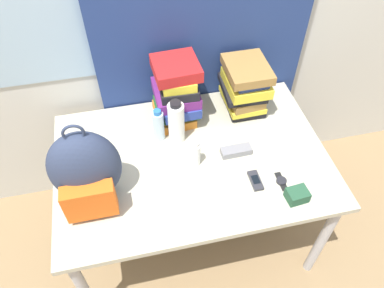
{
  "coord_description": "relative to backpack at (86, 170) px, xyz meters",
  "views": [
    {
      "loc": [
        -0.26,
        -0.69,
        2.11
      ],
      "look_at": [
        0.0,
        0.44,
        0.81
      ],
      "focal_mm": 35.0,
      "sensor_mm": 36.0,
      "label": 1
    }
  ],
  "objects": [
    {
      "name": "water_bottle",
      "position": [
        0.34,
        0.28,
        -0.09
      ],
      "size": [
        0.06,
        0.06,
        0.19
      ],
      "color": "silver",
      "rests_on": "desk"
    },
    {
      "name": "book_stack_center",
      "position": [
        0.83,
        0.41,
        -0.04
      ],
      "size": [
        0.23,
        0.28,
        0.29
      ],
      "color": "black",
      "rests_on": "desk"
    },
    {
      "name": "cell_phone",
      "position": [
        0.73,
        -0.09,
        -0.18
      ],
      "size": [
        0.05,
        0.11,
        0.02
      ],
      "color": "#2D2D33",
      "rests_on": "desk"
    },
    {
      "name": "wall_back",
      "position": [
        0.47,
        0.65,
        0.36
      ],
      "size": [
        6.0,
        0.06,
        2.5
      ],
      "color": "beige",
      "rests_on": "ground_plane"
    },
    {
      "name": "curtain_blue",
      "position": [
        0.64,
        0.59,
        0.36
      ],
      "size": [
        1.12,
        0.04,
        2.5
      ],
      "color": "navy",
      "rests_on": "ground_plane"
    },
    {
      "name": "desk",
      "position": [
        0.48,
        0.12,
        -0.26
      ],
      "size": [
        1.32,
        0.89,
        0.71
      ],
      "color": "#B7B299",
      "rests_on": "ground_plane"
    },
    {
      "name": "camera_pouch",
      "position": [
        0.88,
        -0.22,
        -0.16
      ],
      "size": [
        0.1,
        0.08,
        0.06
      ],
      "color": "#234C33",
      "rests_on": "desk"
    },
    {
      "name": "book_stack_left",
      "position": [
        0.46,
        0.41,
        -0.01
      ],
      "size": [
        0.23,
        0.28,
        0.35
      ],
      "color": "orange",
      "rests_on": "desk"
    },
    {
      "name": "backpack",
      "position": [
        0.0,
        0.0,
        0.0
      ],
      "size": [
        0.3,
        0.25,
        0.44
      ],
      "color": "#2D3851",
      "rests_on": "desk"
    },
    {
      "name": "wristwatch",
      "position": [
        0.85,
        -0.11,
        -0.18
      ],
      "size": [
        0.05,
        0.11,
        0.01
      ],
      "color": "black",
      "rests_on": "desk"
    },
    {
      "name": "sunglasses_case",
      "position": [
        0.69,
        0.1,
        -0.17
      ],
      "size": [
        0.15,
        0.06,
        0.04
      ],
      "color": "gray",
      "rests_on": "desk"
    },
    {
      "name": "sports_bottle",
      "position": [
        0.43,
        0.26,
        -0.07
      ],
      "size": [
        0.08,
        0.08,
        0.25
      ],
      "color": "white",
      "rests_on": "desk"
    },
    {
      "name": "sunscreen_bottle",
      "position": [
        0.49,
        0.08,
        -0.12
      ],
      "size": [
        0.04,
        0.04,
        0.15
      ],
      "color": "white",
      "rests_on": "desk"
    }
  ]
}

